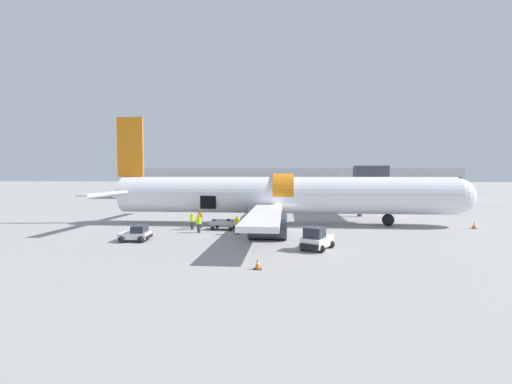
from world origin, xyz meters
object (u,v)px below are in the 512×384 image
object	(u,v)px
baggage_tug_mid	(136,234)
baggage_tug_lead	(316,240)
ground_crew_loader_a	(263,225)
ground_crew_driver	(237,224)
ground_crew_marshal	(199,223)
airplane	(279,196)
suitcase_on_tarmac_upright	(248,226)
ground_crew_supervisor	(192,221)
baggage_cart_loading	(224,225)
ground_crew_loader_b	(200,219)
ground_crew_helper	(266,220)

from	to	relation	value
baggage_tug_mid	baggage_tug_lead	bearing A→B (deg)	-7.66
ground_crew_loader_a	ground_crew_driver	distance (m)	2.39
ground_crew_marshal	airplane	bearing A→B (deg)	39.49
ground_crew_marshal	suitcase_on_tarmac_upright	world-z (taller)	ground_crew_marshal
ground_crew_supervisor	ground_crew_loader_a	bearing A→B (deg)	-14.43
airplane	ground_crew_loader_a	size ratio (longest dim) A/B	26.24
baggage_cart_loading	ground_crew_loader_a	distance (m)	4.52
baggage_tug_mid	ground_crew_supervisor	distance (m)	6.99
airplane	ground_crew_loader_b	xyz separation A→B (m)	(-8.11, -3.20, -2.21)
baggage_cart_loading	ground_crew_helper	size ratio (longest dim) A/B	2.33
ground_crew_loader_b	ground_crew_helper	world-z (taller)	ground_crew_loader_b
baggage_cart_loading	airplane	bearing A→B (deg)	37.75
baggage_tug_lead	ground_crew_supervisor	bearing A→B (deg)	144.60
ground_crew_helper	ground_crew_driver	bearing A→B (deg)	-118.47
baggage_tug_mid	ground_crew_helper	xyz separation A→B (m)	(10.30, 8.15, 0.24)
ground_crew_marshal	suitcase_on_tarmac_upright	size ratio (longest dim) A/B	2.13
baggage_tug_mid	ground_crew_driver	xyz separation A→B (m)	(7.95, 3.82, 0.38)
airplane	baggage_tug_lead	distance (m)	13.22
ground_crew_driver	ground_crew_marshal	distance (m)	3.87
baggage_tug_lead	ground_crew_supervisor	distance (m)	14.27
ground_crew_supervisor	suitcase_on_tarmac_upright	xyz separation A→B (m)	(5.51, 0.73, -0.55)
ground_crew_loader_b	baggage_cart_loading	bearing A→B (deg)	-19.67
ground_crew_helper	suitcase_on_tarmac_upright	distance (m)	2.15
ground_crew_driver	suitcase_on_tarmac_upright	bearing A→B (deg)	79.83
baggage_tug_mid	ground_crew_loader_a	world-z (taller)	ground_crew_loader_a
airplane	baggage_tug_lead	xyz separation A→B (m)	(3.01, -12.64, -2.45)
airplane	suitcase_on_tarmac_upright	world-z (taller)	airplane
ground_crew_supervisor	ground_crew_loader_b	bearing A→B (deg)	66.51
airplane	ground_crew_marshal	xyz separation A→B (m)	(-7.49, -6.18, -2.27)
airplane	suitcase_on_tarmac_upright	distance (m)	5.56
baggage_tug_mid	ground_crew_marshal	world-z (taller)	ground_crew_marshal
baggage_cart_loading	suitcase_on_tarmac_upright	world-z (taller)	baggage_cart_loading
baggage_tug_mid	ground_crew_loader_a	bearing A→B (deg)	23.40
airplane	ground_crew_marshal	size ratio (longest dim) A/B	23.62
baggage_tug_mid	ground_crew_driver	world-z (taller)	ground_crew_driver
ground_crew_loader_b	ground_crew_supervisor	world-z (taller)	ground_crew_loader_b
airplane	baggage_tug_lead	size ratio (longest dim) A/B	12.45
ground_crew_loader_b	ground_crew_driver	distance (m)	5.74
baggage_tug_lead	suitcase_on_tarmac_upright	size ratio (longest dim) A/B	4.03
ground_crew_helper	baggage_cart_loading	bearing A→B (deg)	-157.85
ground_crew_helper	suitcase_on_tarmac_upright	size ratio (longest dim) A/B	1.91
airplane	baggage_tug_mid	bearing A→B (deg)	-137.46
ground_crew_helper	ground_crew_supervisor	bearing A→B (deg)	-165.74
airplane	ground_crew_helper	size ratio (longest dim) A/B	26.34
baggage_tug_lead	ground_crew_driver	distance (m)	8.85
ground_crew_loader_a	ground_crew_helper	xyz separation A→B (m)	(0.05, 3.71, -0.00)
ground_crew_driver	baggage_tug_mid	bearing A→B (deg)	-154.35
ground_crew_driver	ground_crew_supervisor	world-z (taller)	ground_crew_driver
baggage_tug_mid	ground_crew_marshal	distance (m)	6.12
airplane	ground_crew_helper	xyz separation A→B (m)	(-1.34, -2.52, -2.36)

